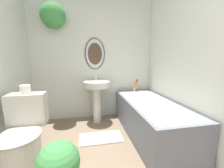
% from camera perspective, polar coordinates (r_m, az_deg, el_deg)
% --- Properties ---
extents(wall_back, '(2.43, 0.41, 2.40)m').
position_cam_1_polar(wall_back, '(2.75, -9.88, 13.19)').
color(wall_back, silver).
rests_on(wall_back, ground_plane).
extents(wall_right, '(0.06, 2.65, 2.40)m').
position_cam_1_polar(wall_right, '(2.02, 32.41, 9.48)').
color(wall_right, silver).
rests_on(wall_right, ground_plane).
extents(toilet, '(0.44, 0.62, 0.78)m').
position_cam_1_polar(toilet, '(1.85, -33.28, -18.81)').
color(toilet, beige).
rests_on(toilet, ground_plane).
extents(pedestal_sink, '(0.48, 0.48, 0.88)m').
position_cam_1_polar(pedestal_sink, '(2.54, -6.34, -3.44)').
color(pedestal_sink, beige).
rests_on(pedestal_sink, ground_plane).
extents(bathtub, '(0.71, 1.63, 0.61)m').
position_cam_1_polar(bathtub, '(2.29, 15.45, -13.15)').
color(bathtub, slate).
rests_on(bathtub, ground_plane).
extents(shampoo_bottle, '(0.06, 0.06, 0.17)m').
position_cam_1_polar(shampoo_bottle, '(2.77, 10.24, -0.09)').
color(shampoo_bottle, '#DB6633').
rests_on(shampoo_bottle, bathtub).
extents(potted_plant, '(0.36, 0.36, 0.50)m').
position_cam_1_polar(potted_plant, '(1.41, -21.26, -29.28)').
color(potted_plant, silver).
rests_on(potted_plant, ground_plane).
extents(bath_mat, '(0.64, 0.33, 0.02)m').
position_cam_1_polar(bath_mat, '(2.22, -4.65, -21.42)').
color(bath_mat, silver).
rests_on(bath_mat, ground_plane).
extents(toilet_paper_roll, '(0.11, 0.11, 0.10)m').
position_cam_1_polar(toilet_paper_roll, '(1.87, -32.36, -1.91)').
color(toilet_paper_roll, white).
rests_on(toilet_paper_roll, toilet).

